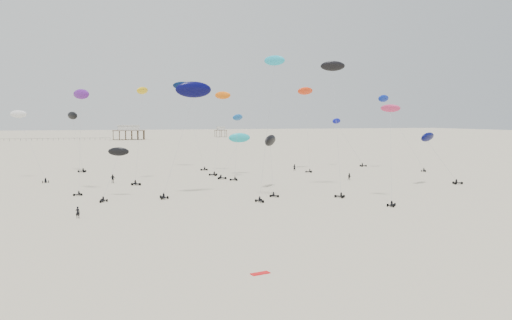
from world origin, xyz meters
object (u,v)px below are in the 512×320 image
object	(u,v)px
rig_9	(75,128)
spectator_0	(78,218)
pavilion_main	(129,133)
rig_0	(271,96)
rig_4	(140,118)
pavilion_small	(221,132)

from	to	relation	value
rig_9	spectator_0	xyz separation A→B (m)	(3.78, -67.71, -11.61)
pavilion_main	rig_0	size ratio (longest dim) A/B	0.83
rig_0	rig_4	world-z (taller)	rig_0
spectator_0	rig_0	bearing A→B (deg)	-152.15
pavilion_small	rig_9	world-z (taller)	rig_9
spectator_0	rig_4	bearing A→B (deg)	-91.39
pavilion_main	rig_9	xyz separation A→B (m)	(-22.84, -202.40, 7.38)
pavilion_small	rig_4	distance (m)	271.06
pavilion_main	rig_4	distance (m)	229.91
pavilion_main	spectator_0	world-z (taller)	pavilion_main
pavilion_small	rig_0	bearing A→B (deg)	-101.12
rig_4	rig_0	bearing A→B (deg)	70.82
pavilion_main	rig_9	bearing A→B (deg)	-96.44
rig_4	spectator_0	xyz separation A→B (m)	(-11.71, -40.54, -14.21)
pavilion_small	rig_9	xyz separation A→B (m)	(-92.84, -232.40, 8.12)
pavilion_main	pavilion_small	size ratio (longest dim) A/B	2.33
rig_0	rig_9	xyz separation A→B (m)	(-35.28, 60.36, -6.45)
rig_0	spectator_0	distance (m)	37.04
rig_4	spectator_0	bearing A→B (deg)	23.91
pavilion_small	rig_4	world-z (taller)	rig_4
pavilion_small	rig_9	size ratio (longest dim) A/B	0.56
rig_4	rig_9	bearing A→B (deg)	-110.29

